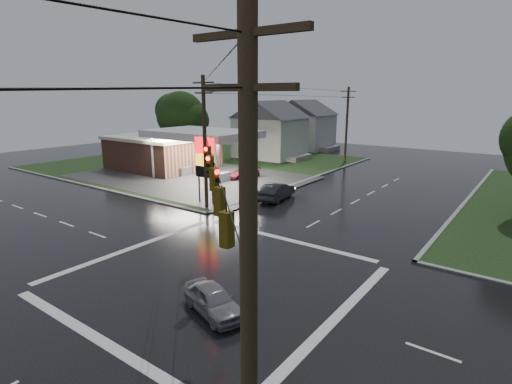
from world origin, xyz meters
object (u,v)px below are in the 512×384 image
Objects in this scene: utility_pole_nw at (205,141)px; tree_nw_behind at (181,116)px; car_crossing at (213,300)px; car_pump at (243,174)px; house_far at (304,124)px; utility_pole_se at (249,311)px; utility_pole_n at (347,124)px; house_near at (270,129)px; car_north at (277,191)px; pylon_sign at (205,159)px; gas_station at (168,150)px.

utility_pole_nw is 1.10× the size of tree_nw_behind.
car_pump is (-16.86, 23.65, -0.02)m from car_crossing.
utility_pole_nw is 1.00× the size of house_far.
utility_pole_nw is 26.87m from utility_pole_se.
utility_pole_n is (0.00, 28.50, -0.25)m from utility_pole_nw.
car_pump is at bearing -66.80° from house_near.
car_north is 1.29× the size of car_crossing.
tree_nw_behind is 2.08× the size of car_north.
utility_pole_nw is 40.48m from house_far.
house_near is 16.91m from car_pump.
utility_pole_n is at bearing 90.16° from car_pump.
utility_pole_se is 58.64m from tree_nw_behind.
house_near is at bearing 24.98° from tree_nw_behind.
house_far is 56.45m from car_crossing.
house_near is 2.30× the size of car_north.
utility_pole_n is (1.00, 27.50, 1.46)m from pylon_sign.
house_near is 25.59m from car_north.
utility_pole_nw is at bearing -66.63° from house_near.
utility_pole_se is at bearing -45.00° from utility_pole_nw.
house_near is 45.43m from car_crossing.
utility_pole_nw reaches higher than pylon_sign.
car_pump is at bearing -106.14° from utility_pole_n.
house_near reaches higher than gas_station.
pylon_sign is 1.43× the size of car_pump.
utility_pole_se reaches higher than tree_nw_behind.
pylon_sign is at bearing 63.34° from car_crossing.
house_near is (4.73, 16.30, 1.86)m from gas_station.
car_north is at bearing -64.19° from house_far.
utility_pole_nw reaches higher than car_north.
house_far reaches higher than pylon_sign.
pylon_sign is 18.83m from car_crossing.
car_pump is (19.38, -9.14, -5.57)m from tree_nw_behind.
car_north is 1.14× the size of car_pump.
gas_station is 24.60m from utility_pole_n.
pylon_sign is 0.60× the size of tree_nw_behind.
car_pump is (-4.96, 11.36, -5.11)m from utility_pole_nw.
tree_nw_behind is at bearing 137.66° from utility_pole_se.
utility_pole_se is 54.77m from house_near.
tree_nw_behind is 31.73m from car_north.
house_near is at bearing 50.25° from car_crossing.
utility_pole_se is 39.01m from car_pump.
house_far is 21.65m from tree_nw_behind.
car_north is 20.12m from car_crossing.
house_near is at bearing 112.28° from pylon_sign.
pylon_sign is 0.55× the size of utility_pole_nw.
car_north is (19.49, -4.29, -1.75)m from gas_station.
gas_station is at bearing 148.78° from pylon_sign.
gas_station reaches higher than car_crossing.
pylon_sign is 7.28m from car_north.
house_near is at bearing 113.37° from utility_pole_nw.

